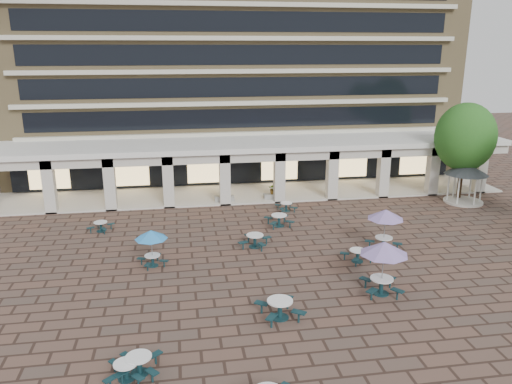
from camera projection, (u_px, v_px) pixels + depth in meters
ground at (287, 271)px, 26.88m from camera, size 120.00×120.00×0.00m
apartment_building at (231, 36)px, 47.51m from camera, size 40.00×15.50×25.20m
retail_arcade at (248, 158)px, 40.07m from camera, size 42.00×6.60×4.40m
picnic_table_0 at (126, 369)px, 18.00m from camera, size 1.54×1.54×0.66m
picnic_table_2 at (280, 307)px, 22.06m from camera, size 2.17×2.17×0.87m
picnic_table_4 at (151, 236)px, 26.98m from camera, size 1.80×1.80×2.07m
picnic_table_5 at (139, 363)px, 18.29m from camera, size 1.73×1.73×0.73m
picnic_table_6 at (384, 250)px, 23.73m from camera, size 2.34×2.34×2.71m
picnic_table_8 at (101, 226)px, 32.55m from camera, size 1.75×1.75×0.65m
picnic_table_9 at (255, 240)px, 29.96m from camera, size 2.15×2.15×0.78m
picnic_table_10 at (358, 255)px, 27.93m from camera, size 1.86×1.86×0.70m
picnic_table_11 at (386, 216)px, 29.15m from camera, size 2.15×2.15×2.48m
picnic_table_12 at (279, 219)px, 33.49m from camera, size 1.91×1.91×0.79m
picnic_table_13 at (286, 206)px, 36.58m from camera, size 1.55×1.55×0.64m
gazebo at (466, 173)px, 38.13m from camera, size 3.30×3.30×3.07m
tree_east_c at (465, 137)px, 38.21m from camera, size 4.57×4.57×7.61m
planter_left at (224, 196)px, 38.65m from camera, size 1.50×0.60×1.24m
planter_right at (273, 193)px, 39.21m from camera, size 1.50×0.80×1.34m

